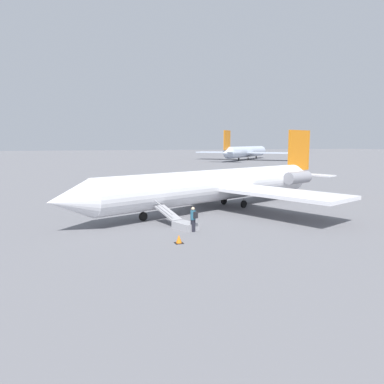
% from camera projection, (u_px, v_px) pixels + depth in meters
% --- Properties ---
extents(ground_plane, '(600.00, 600.00, 0.00)m').
position_uv_depth(ground_plane, '(216.00, 209.00, 34.89)').
color(ground_plane, slate).
extents(airplane_main, '(30.75, 23.89, 7.59)m').
position_uv_depth(airplane_main, '(223.00, 184.00, 35.27)').
color(airplane_main, silver).
rests_on(airplane_main, ground).
extents(airplane_far_right, '(38.81, 37.76, 10.15)m').
position_uv_depth(airplane_far_right, '(246.00, 152.00, 137.40)').
color(airplane_far_right, silver).
rests_on(airplane_far_right, ground).
extents(boarding_stairs, '(2.40, 4.11, 1.83)m').
position_uv_depth(boarding_stairs, '(182.00, 223.00, 26.97)').
color(boarding_stairs, '#99999E').
rests_on(boarding_stairs, ground).
extents(passenger, '(0.44, 0.57, 1.74)m').
position_uv_depth(passenger, '(193.00, 218.00, 25.82)').
color(passenger, '#23232D').
rests_on(passenger, ground).
extents(traffic_cone_near_stairs, '(0.50, 0.50, 0.55)m').
position_uv_depth(traffic_cone_near_stairs, '(179.00, 239.00, 22.92)').
color(traffic_cone_near_stairs, black).
rests_on(traffic_cone_near_stairs, ground).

